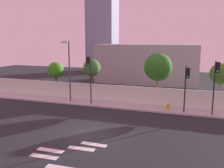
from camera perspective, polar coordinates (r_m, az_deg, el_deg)
name	(u,v)px	position (r m, az deg, el deg)	size (l,w,h in m)	color
ground_plane	(88,134)	(18.59, -5.46, -11.41)	(80.00, 80.00, 0.00)	#202428
sidewalk	(121,105)	(25.88, 2.03, -4.96)	(36.00, 2.40, 0.15)	#B5B5B5
perimeter_wall	(124,94)	(26.86, 2.84, -2.27)	(36.00, 0.18, 1.80)	silver
crosswalk_marking	(63,156)	(15.61, -11.26, -15.93)	(4.04, 4.72, 0.01)	silver
traffic_light_left	(216,77)	(22.81, 22.80, 1.53)	(0.35, 1.66, 4.88)	black
traffic_light_center	(186,80)	(22.68, 16.78, 0.93)	(0.45, 1.84, 4.34)	black
traffic_light_right	(89,70)	(25.16, -5.23, 3.16)	(0.39, 1.17, 5.01)	black
street_lamp_curbside	(69,66)	(26.61, -9.92, 4.10)	(0.92, 2.14, 6.59)	#4C4C51
fire_hydrant	(168,107)	(24.25, 12.76, -5.12)	(0.44, 0.26, 0.73)	gold
roadside_tree_leftmost	(56,70)	(31.17, -12.83, 3.09)	(1.96, 1.96, 4.14)	brown
roadside_tree_midleft	(92,68)	(28.89, -4.64, 3.72)	(2.03, 2.03, 4.65)	brown
roadside_tree_midright	(158,67)	(26.75, 10.57, 3.83)	(2.99, 2.99, 5.47)	brown
roadside_tree_rightmost	(221,74)	(26.63, 23.72, 2.16)	(2.10, 2.10, 4.58)	brown
low_building_distant	(147,64)	(40.10, 8.10, 4.65)	(15.88, 6.00, 6.11)	#A2A2A2
tower_on_skyline	(102,12)	(55.20, -2.27, 16.33)	(5.95, 5.00, 25.57)	gray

